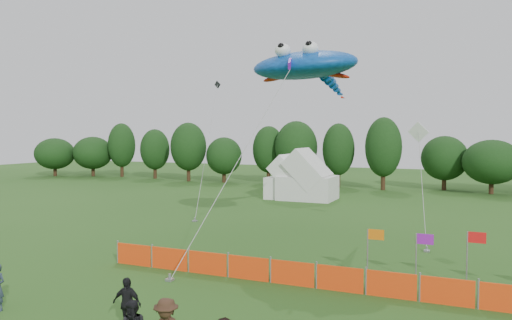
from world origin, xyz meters
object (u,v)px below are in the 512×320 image
at_px(spectator_d, 127,304).
at_px(stingray_kite, 307,67).
at_px(tent_left, 289,181).
at_px(barrier_fence, 292,273).
at_px(tent_right, 308,180).

height_order(spectator_d, stingray_kite, stingray_kite).
xyz_separation_m(tent_left, barrier_fence, (9.60, -26.33, -1.22)).
bearing_deg(tent_left, barrier_fence, -69.96).
bearing_deg(tent_left, tent_right, -4.83).
bearing_deg(tent_right, tent_left, 175.17).
relative_size(tent_right, spectator_d, 3.07).
relative_size(tent_right, stingray_kite, 0.31).
relative_size(tent_left, stingray_kite, 0.23).
height_order(tent_left, barrier_fence, tent_left).
distance_m(spectator_d, stingray_kite, 17.08).
xyz_separation_m(tent_left, spectator_d, (6.33, -32.90, -0.87)).
bearing_deg(barrier_fence, spectator_d, -116.44).
relative_size(barrier_fence, spectator_d, 10.49).
relative_size(tent_left, barrier_fence, 0.22).
height_order(barrier_fence, stingray_kite, stingray_kite).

